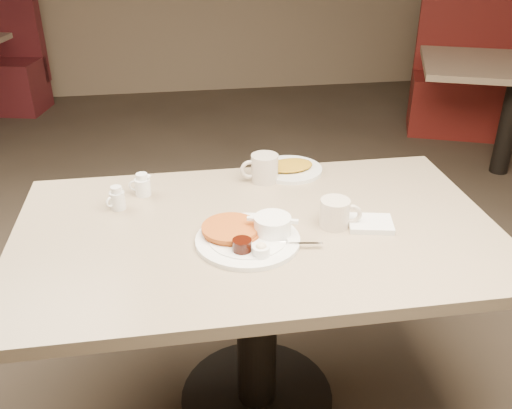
{
  "coord_description": "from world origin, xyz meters",
  "views": [
    {
      "loc": [
        -0.24,
        -1.49,
        1.64
      ],
      "look_at": [
        0.0,
        0.02,
        0.82
      ],
      "focal_mm": 39.38,
      "sensor_mm": 36.0,
      "label": 1
    }
  ],
  "objects": [
    {
      "name": "diner_table",
      "position": [
        0.0,
        0.0,
        0.58
      ],
      "size": [
        1.5,
        0.9,
        0.75
      ],
      "color": "tan",
      "rests_on": "ground"
    },
    {
      "name": "main_plate",
      "position": [
        -0.03,
        -0.08,
        0.77
      ],
      "size": [
        0.41,
        0.39,
        0.07
      ],
      "color": "white",
      "rests_on": "diner_table"
    },
    {
      "name": "coffee_mug_near",
      "position": [
        0.24,
        -0.03,
        0.8
      ],
      "size": [
        0.14,
        0.11,
        0.09
      ],
      "color": "beige",
      "rests_on": "diner_table"
    },
    {
      "name": "napkin",
      "position": [
        0.35,
        -0.05,
        0.76
      ],
      "size": [
        0.15,
        0.13,
        0.02
      ],
      "color": "white",
      "rests_on": "diner_table"
    },
    {
      "name": "coffee_mug_far",
      "position": [
        0.08,
        0.33,
        0.8
      ],
      "size": [
        0.14,
        0.1,
        0.1
      ],
      "color": "beige",
      "rests_on": "diner_table"
    },
    {
      "name": "room",
      "position": [
        0.0,
        0.0,
        1.4
      ],
      "size": [
        7.04,
        8.04,
        2.84
      ],
      "color": "#4C3F33",
      "rests_on": "ground"
    },
    {
      "name": "creamer_right",
      "position": [
        -0.35,
        0.28,
        0.79
      ],
      "size": [
        0.08,
        0.07,
        0.08
      ],
      "color": "white",
      "rests_on": "diner_table"
    },
    {
      "name": "creamer_left",
      "position": [
        -0.43,
        0.19,
        0.79
      ],
      "size": [
        0.07,
        0.07,
        0.08
      ],
      "color": "white",
      "rests_on": "diner_table"
    },
    {
      "name": "booth_back_right",
      "position": [
        2.24,
        2.43,
        0.41
      ],
      "size": [
        1.64,
        1.76,
        1.12
      ],
      "color": "maroon",
      "rests_on": "ground"
    },
    {
      "name": "hash_plate",
      "position": [
        0.19,
        0.39,
        0.76
      ],
      "size": [
        0.28,
        0.28,
        0.04
      ],
      "color": "silver",
      "rests_on": "diner_table"
    }
  ]
}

